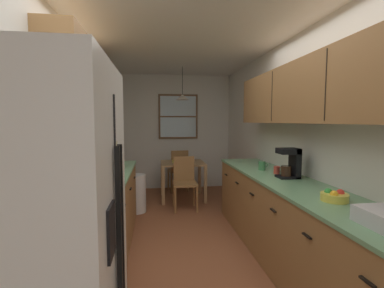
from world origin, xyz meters
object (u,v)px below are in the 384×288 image
stove_range (72,265)px  mug_by_coffeemaker (262,166)px  refrigerator (36,258)px  dining_table (183,169)px  mug_spare (277,170)px  coffee_maker (291,162)px  dining_chair_far (179,168)px  table_serving_bowl (177,161)px  fruit_bowl (334,196)px  trash_bin (137,193)px  dining_chair_near (185,180)px  storage_canister (89,178)px  microwave_over_range (48,93)px

stove_range → mug_by_coffeemaker: (1.96, 1.25, 0.48)m
refrigerator → dining_table: refrigerator is taller
refrigerator → mug_spare: 2.60m
dining_table → coffee_maker: bearing=-68.6°
dining_chair_far → table_serving_bowl: (-0.09, -0.62, 0.25)m
coffee_maker → fruit_bowl: size_ratio=1.61×
stove_range → trash_bin: size_ratio=1.73×
trash_bin → mug_spare: mug_spare is taller
dining_chair_near → stove_range: bearing=-113.1°
refrigerator → fruit_bowl: 2.03m
refrigerator → mug_by_coffeemaker: bearing=45.9°
storage_canister → fruit_bowl: storage_canister is taller
stove_range → mug_by_coffeemaker: stove_range is taller
fruit_bowl → table_serving_bowl: bearing=106.9°
microwave_over_range → storage_canister: microwave_over_range is taller
dining_chair_far → mug_by_coffeemaker: mug_by_coffeemaker is taller
microwave_over_range → storage_canister: bearing=79.6°
storage_canister → dining_chair_far: bearing=70.6°
mug_spare → dining_table: bearing=112.5°
refrigerator → mug_spare: (1.97, 1.70, 0.05)m
refrigerator → dining_chair_near: refrigerator is taller
refrigerator → storage_canister: (-0.06, 1.29, 0.10)m
trash_bin → coffee_maker: bearing=-44.4°
refrigerator → trash_bin: 3.27m
dining_chair_near → fruit_bowl: 2.87m
refrigerator → dining_chair_near: bearing=72.4°
trash_bin → refrigerator: bearing=-94.2°
refrigerator → dining_chair_far: refrigerator is taller
storage_canister → refrigerator: bearing=-87.1°
mug_by_coffeemaker → dining_table: bearing=113.3°
dining_chair_near → mug_by_coffeemaker: mug_by_coffeemaker is taller
storage_canister → table_serving_bowl: bearing=68.1°
microwave_over_range → dining_table: bearing=68.5°
fruit_bowl → mug_spare: bearing=87.9°
dining_chair_far → dining_table: bearing=-87.1°
refrigerator → stove_range: (-0.06, 0.70, -0.42)m
dining_table → storage_canister: storage_canister is taller
dining_chair_near → storage_canister: size_ratio=4.73×
refrigerator → coffee_maker: (2.02, 1.46, 0.18)m
trash_bin → fruit_bowl: size_ratio=3.12×
refrigerator → storage_canister: bearing=92.9°
dining_chair_near → fruit_bowl: fruit_bowl is taller
stove_range → dining_chair_near: stove_range is taller
microwave_over_range → mug_spare: microwave_over_range is taller
dining_chair_far → trash_bin: dining_chair_far is taller
dining_table → dining_chair_far: dining_chair_far is taller
microwave_over_range → mug_by_coffeemaker: 2.54m
mug_by_coffeemaker → mug_spare: mug_by_coffeemaker is taller
dining_chair_near → dining_chair_far: size_ratio=1.00×
mug_by_coffeemaker → fruit_bowl: bearing=-88.4°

